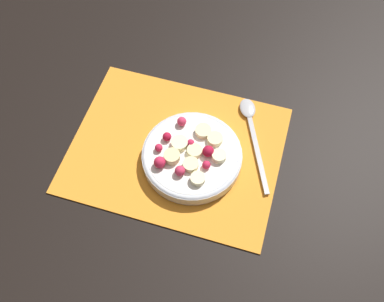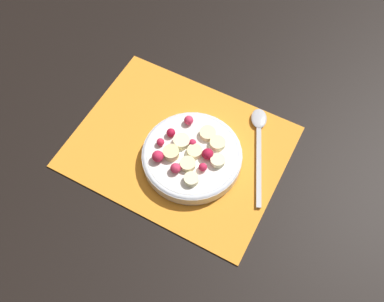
% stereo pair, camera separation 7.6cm
% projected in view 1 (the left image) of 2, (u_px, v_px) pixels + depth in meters
% --- Properties ---
extents(ground_plane, '(3.00, 3.00, 0.00)m').
position_uv_depth(ground_plane, '(176.00, 150.00, 0.81)').
color(ground_plane, black).
extents(placemat, '(0.39, 0.31, 0.01)m').
position_uv_depth(placemat, '(176.00, 149.00, 0.81)').
color(placemat, orange).
rests_on(placemat, ground_plane).
extents(fruit_bowl, '(0.18, 0.18, 0.05)m').
position_uv_depth(fruit_bowl, '(192.00, 155.00, 0.78)').
color(fruit_bowl, silver).
rests_on(fruit_bowl, placemat).
extents(spoon, '(0.10, 0.20, 0.01)m').
position_uv_depth(spoon, '(251.00, 124.00, 0.83)').
color(spoon, '#B2B2B7').
rests_on(spoon, placemat).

